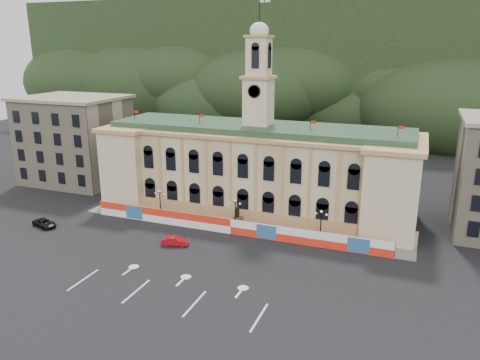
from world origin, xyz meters
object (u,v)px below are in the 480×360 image
at_px(lamp_center, 235,212).
at_px(red_sedan, 175,241).
at_px(black_suv, 44,223).
at_px(statue, 238,220).

xyz_separation_m(lamp_center, red_sedan, (-6.15, -9.16, -2.40)).
bearing_deg(black_suv, lamp_center, -54.38).
xyz_separation_m(statue, black_suv, (-30.00, -11.44, -0.54)).
distance_m(red_sedan, black_suv, 23.88).
bearing_deg(black_suv, red_sedan, -70.49).
xyz_separation_m(statue, red_sedan, (-6.15, -10.16, -0.51)).
bearing_deg(lamp_center, statue, 90.00).
bearing_deg(lamp_center, black_suv, -160.81).
relative_size(lamp_center, red_sedan, 1.19).
height_order(statue, black_suv, statue).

